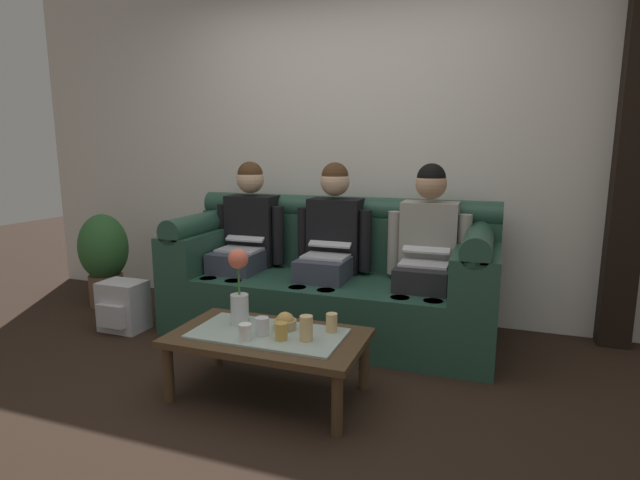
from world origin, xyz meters
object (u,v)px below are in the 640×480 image
(flower_vase, at_px, (239,287))
(backpack_left, at_px, (123,306))
(person_middle, at_px, (330,242))
(snack_bowl, at_px, (285,322))
(person_left, at_px, (246,237))
(couch, at_px, (330,281))
(cup_far_right, at_px, (281,331))
(coffee_table, at_px, (268,341))
(cup_near_left, at_px, (262,326))
(cup_far_center, at_px, (245,332))
(person_right, at_px, (427,249))
(potted_plant, at_px, (104,255))
(cup_far_left, at_px, (332,322))
(cup_near_right, at_px, (306,328))

(flower_vase, height_order, backpack_left, flower_vase)
(person_middle, distance_m, snack_bowl, 1.00)
(person_left, height_order, snack_bowl, person_left)
(couch, bearing_deg, cup_far_right, -84.43)
(couch, relative_size, person_left, 1.88)
(coffee_table, distance_m, cup_near_left, 0.11)
(cup_far_center, bearing_deg, person_left, 117.75)
(person_right, distance_m, flower_vase, 1.32)
(cup_far_right, distance_m, potted_plant, 2.35)
(cup_far_right, bearing_deg, person_middle, 95.59)
(person_middle, relative_size, cup_far_left, 12.35)
(person_left, bearing_deg, cup_near_right, -49.68)
(person_right, distance_m, coffee_table, 1.29)
(couch, xyz_separation_m, person_middle, (0.00, -0.00, 0.29))
(person_right, xyz_separation_m, potted_plant, (-2.67, -0.07, -0.23))
(backpack_left, distance_m, potted_plant, 0.76)
(cup_near_left, bearing_deg, cup_far_center, -118.56)
(coffee_table, bearing_deg, cup_far_center, -115.13)
(cup_far_left, distance_m, potted_plant, 2.46)
(person_left, distance_m, flower_vase, 1.09)
(cup_near_right, distance_m, backpack_left, 1.77)
(person_middle, bearing_deg, cup_far_center, -93.05)
(cup_near_right, xyz_separation_m, cup_far_center, (-0.30, -0.10, -0.02))
(person_right, distance_m, cup_far_center, 1.41)
(person_right, xyz_separation_m, cup_near_right, (-0.45, -1.08, -0.24))
(backpack_left, bearing_deg, cup_near_left, -21.80)
(couch, distance_m, potted_plant, 2.00)
(cup_near_left, bearing_deg, person_left, 121.65)
(person_left, bearing_deg, snack_bowl, -52.19)
(coffee_table, xyz_separation_m, cup_far_center, (-0.06, -0.13, 0.09))
(cup_near_right, height_order, cup_far_center, cup_near_right)
(couch, bearing_deg, person_left, -179.68)
(cup_far_center, bearing_deg, cup_near_right, 18.10)
(coffee_table, distance_m, cup_far_left, 0.35)
(cup_near_left, distance_m, potted_plant, 2.23)
(snack_bowl, height_order, cup_far_center, snack_bowl)
(person_right, xyz_separation_m, cup_far_right, (-0.57, -1.11, -0.26))
(cup_far_left, distance_m, cup_far_right, 0.28)
(flower_vase, height_order, cup_far_left, flower_vase)
(couch, bearing_deg, cup_near_left, -90.67)
(person_middle, distance_m, cup_far_left, 1.00)
(person_right, xyz_separation_m, coffee_table, (-0.68, -1.04, -0.35))
(cup_far_left, bearing_deg, person_middle, 109.04)
(cup_far_right, bearing_deg, cup_near_right, 14.32)
(couch, relative_size, snack_bowl, 18.71)
(person_right, xyz_separation_m, flower_vase, (-0.88, -0.97, -0.09))
(cup_near_right, relative_size, backpack_left, 0.36)
(person_left, xyz_separation_m, person_right, (1.36, -0.00, 0.00))
(cup_far_center, bearing_deg, cup_far_right, 20.76)
(potted_plant, bearing_deg, cup_far_left, -20.03)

